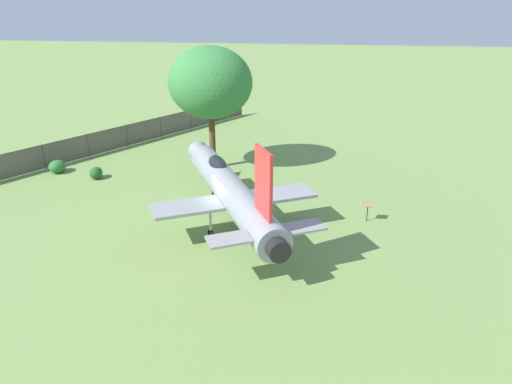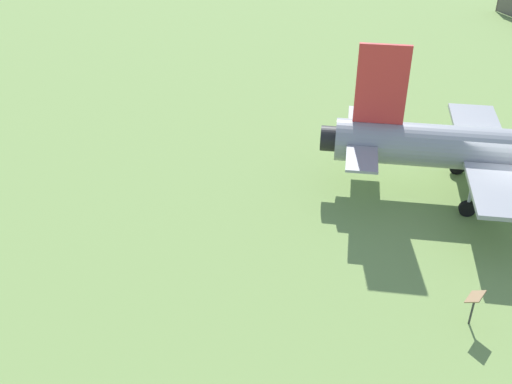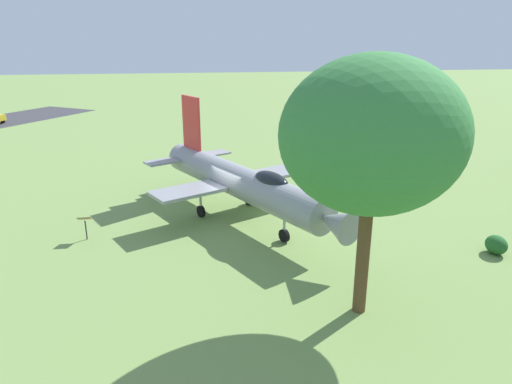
% 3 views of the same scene
% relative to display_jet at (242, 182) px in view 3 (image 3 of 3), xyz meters
% --- Properties ---
extents(ground_plane, '(200.00, 200.00, 0.00)m').
position_rel_display_jet_xyz_m(ground_plane, '(0.32, 0.16, -2.00)').
color(ground_plane, '#75934C').
extents(display_jet, '(13.17, 8.96, 5.66)m').
position_rel_display_jet_xyz_m(display_jet, '(0.00, 0.00, 0.00)').
color(display_jet, gray).
rests_on(display_jet, ground_plane).
extents(shade_tree, '(5.15, 5.66, 8.38)m').
position_rel_display_jet_xyz_m(shade_tree, '(-8.67, -2.87, 3.96)').
color(shade_tree, brown).
rests_on(shade_tree, ground_plane).
extents(shrub_near_fence, '(1.01, 0.82, 0.80)m').
position_rel_display_jet_xyz_m(shrub_near_fence, '(-5.44, -10.15, -1.60)').
color(shrub_near_fence, '#235B26').
rests_on(shrub_near_fence, ground_plane).
extents(info_plaque, '(0.41, 0.61, 1.14)m').
position_rel_display_jet_xyz_m(info_plaque, '(-1.31, 7.30, -1.14)').
color(info_plaque, '#333333').
rests_on(info_plaque, ground_plane).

